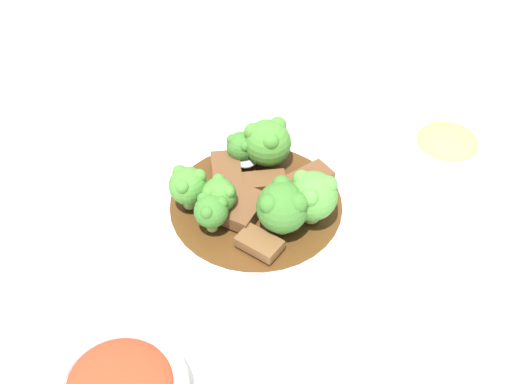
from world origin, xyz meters
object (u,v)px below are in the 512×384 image
broccoli_floret_5 (219,195)px  broccoli_floret_3 (188,185)px  broccoli_floret_6 (313,195)px  side_bowl_appetizer (445,151)px  broccoli_floret_4 (268,142)px  serving_spoon (240,142)px  beef_strip_0 (245,209)px  broccoli_floret_2 (282,206)px  beef_strip_4 (266,183)px  broccoli_floret_0 (211,211)px  sauce_dish (129,106)px  beef_strip_3 (259,243)px  beef_strip_1 (303,182)px  broccoli_floret_1 (242,146)px  beef_strip_2 (227,177)px  main_plate (256,207)px

broccoli_floret_5 → broccoli_floret_3: bearing=-94.1°
broccoli_floret_6 → side_bowl_appetizer: 0.19m
broccoli_floret_4 → serving_spoon: 0.05m
beef_strip_0 → broccoli_floret_2: size_ratio=0.96×
beef_strip_4 → broccoli_floret_0: 0.09m
beef_strip_4 → sauce_dish: bearing=-114.6°
broccoli_floret_0 → broccoli_floret_4: (-0.12, 0.03, 0.00)m
broccoli_floret_5 → broccoli_floret_6: 0.10m
beef_strip_3 → broccoli_floret_6: size_ratio=0.85×
broccoli_floret_0 → broccoli_floret_4: 0.12m
broccoli_floret_6 → sauce_dish: size_ratio=0.85×
beef_strip_1 → serving_spoon: same height
broccoli_floret_0 → broccoli_floret_1: size_ratio=1.18×
beef_strip_2 → broccoli_floret_6: size_ratio=1.34×
beef_strip_1 → broccoli_floret_5: broccoli_floret_5 is taller
broccoli_floret_2 → broccoli_floret_6: bearing=132.4°
main_plate → broccoli_floret_0: broccoli_floret_0 is taller
broccoli_floret_2 → beef_strip_0: bearing=-100.4°
main_plate → broccoli_floret_2: broccoli_floret_2 is taller
beef_strip_0 → beef_strip_1: 0.08m
beef_strip_3 → side_bowl_appetizer: side_bowl_appetizer is taller
broccoli_floret_5 → beef_strip_4: bearing=146.9°
beef_strip_3 → serving_spoon: (-0.14, -0.07, 0.00)m
broccoli_floret_0 → broccoli_floret_6: size_ratio=0.74×
main_plate → broccoli_floret_4: (-0.07, -0.01, 0.04)m
beef_strip_0 → broccoli_floret_0: 0.04m
broccoli_floret_4 → side_bowl_appetizer: broccoli_floret_4 is taller
beef_strip_0 → side_bowl_appetizer: bearing=129.5°
broccoli_floret_0 → broccoli_floret_6: broccoli_floret_6 is taller
main_plate → broccoli_floret_1: broccoli_floret_1 is taller
broccoli_floret_6 → side_bowl_appetizer: broccoli_floret_6 is taller
broccoli_floret_4 → serving_spoon: size_ratio=0.31×
beef_strip_4 → broccoli_floret_2: broccoli_floret_2 is taller
broccoli_floret_0 → broccoli_floret_5: 0.02m
broccoli_floret_6 → sauce_dish: bearing=-115.2°
broccoli_floret_2 → broccoli_floret_3: 0.11m
beef_strip_4 → broccoli_floret_0: size_ratio=1.30×
beef_strip_2 → serving_spoon: same height
beef_strip_2 → broccoli_floret_2: broccoli_floret_2 is taller
beef_strip_0 → broccoli_floret_1: bearing=-159.3°
broccoli_floret_1 → broccoli_floret_5: broccoli_floret_5 is taller
beef_strip_2 → broccoli_floret_5: bearing=9.8°
broccoli_floret_2 → broccoli_floret_6: same height
serving_spoon → side_bowl_appetizer: side_bowl_appetizer is taller
broccoli_floret_2 → broccoli_floret_4: 0.11m
broccoli_floret_1 → sauce_dish: size_ratio=0.53×
beef_strip_4 → broccoli_floret_4: broccoli_floret_4 is taller
main_plate → beef_strip_1: size_ratio=4.18×
broccoli_floret_2 → sauce_dish: bearing=-121.6°
beef_strip_0 → broccoli_floret_6: bearing=102.9°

